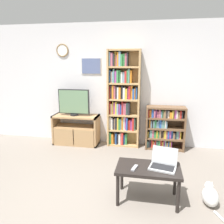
{
  "coord_description": "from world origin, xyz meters",
  "views": [
    {
      "loc": [
        0.77,
        -2.28,
        1.81
      ],
      "look_at": [
        0.11,
        1.3,
        0.96
      ],
      "focal_mm": 35.0,
      "sensor_mm": 36.0,
      "label": 1
    }
  ],
  "objects_px": {
    "tv_stand": "(76,130)",
    "bookshelf_short": "(164,128)",
    "coffee_table": "(148,172)",
    "cat": "(210,195)",
    "television": "(74,102)",
    "remote_near_laptop": "(135,168)",
    "bookshelf_tall": "(122,100)",
    "laptop": "(163,163)"
  },
  "relations": [
    {
      "from": "television",
      "to": "bookshelf_short",
      "type": "height_order",
      "value": "television"
    },
    {
      "from": "tv_stand",
      "to": "cat",
      "type": "bearing_deg",
      "value": -35.52
    },
    {
      "from": "television",
      "to": "bookshelf_short",
      "type": "xyz_separation_m",
      "value": [
        1.92,
        0.1,
        -0.49
      ]
    },
    {
      "from": "bookshelf_tall",
      "to": "cat",
      "type": "xyz_separation_m",
      "value": [
        1.4,
        -1.84,
        -0.89
      ]
    },
    {
      "from": "coffee_table",
      "to": "cat",
      "type": "distance_m",
      "value": 0.85
    },
    {
      "from": "bookshelf_short",
      "to": "cat",
      "type": "relative_size",
      "value": 1.71
    },
    {
      "from": "bookshelf_tall",
      "to": "bookshelf_short",
      "type": "bearing_deg",
      "value": -1.62
    },
    {
      "from": "coffee_table",
      "to": "laptop",
      "type": "distance_m",
      "value": 0.23
    },
    {
      "from": "tv_stand",
      "to": "bookshelf_short",
      "type": "height_order",
      "value": "bookshelf_short"
    },
    {
      "from": "bookshelf_short",
      "to": "coffee_table",
      "type": "bearing_deg",
      "value": -98.37
    },
    {
      "from": "tv_stand",
      "to": "bookshelf_short",
      "type": "relative_size",
      "value": 1.09
    },
    {
      "from": "remote_near_laptop",
      "to": "cat",
      "type": "bearing_deg",
      "value": -158.12
    },
    {
      "from": "cat",
      "to": "bookshelf_tall",
      "type": "bearing_deg",
      "value": 124.22
    },
    {
      "from": "television",
      "to": "bookshelf_short",
      "type": "distance_m",
      "value": 1.98
    },
    {
      "from": "tv_stand",
      "to": "television",
      "type": "xyz_separation_m",
      "value": [
        -0.03,
        -0.0,
        0.61
      ]
    },
    {
      "from": "tv_stand",
      "to": "bookshelf_tall",
      "type": "xyz_separation_m",
      "value": [
        1.01,
        0.12,
        0.69
      ]
    },
    {
      "from": "bookshelf_short",
      "to": "coffee_table",
      "type": "height_order",
      "value": "bookshelf_short"
    },
    {
      "from": "bookshelf_short",
      "to": "coffee_table",
      "type": "distance_m",
      "value": 1.89
    },
    {
      "from": "television",
      "to": "coffee_table",
      "type": "bearing_deg",
      "value": -47.18
    },
    {
      "from": "bookshelf_tall",
      "to": "cat",
      "type": "height_order",
      "value": "bookshelf_tall"
    },
    {
      "from": "television",
      "to": "laptop",
      "type": "distance_m",
      "value": 2.55
    },
    {
      "from": "television",
      "to": "cat",
      "type": "bearing_deg",
      "value": -35.19
    },
    {
      "from": "television",
      "to": "coffee_table",
      "type": "relative_size",
      "value": 0.83
    },
    {
      "from": "bookshelf_tall",
      "to": "bookshelf_short",
      "type": "relative_size",
      "value": 2.26
    },
    {
      "from": "laptop",
      "to": "tv_stand",
      "type": "bearing_deg",
      "value": 149.12
    },
    {
      "from": "bookshelf_short",
      "to": "laptop",
      "type": "distance_m",
      "value": 1.83
    },
    {
      "from": "television",
      "to": "coffee_table",
      "type": "height_order",
      "value": "television"
    },
    {
      "from": "laptop",
      "to": "cat",
      "type": "bearing_deg",
      "value": 14.3
    },
    {
      "from": "bookshelf_tall",
      "to": "cat",
      "type": "bearing_deg",
      "value": -52.7
    },
    {
      "from": "television",
      "to": "bookshelf_tall",
      "type": "relative_size",
      "value": 0.33
    },
    {
      "from": "tv_stand",
      "to": "remote_near_laptop",
      "type": "height_order",
      "value": "tv_stand"
    },
    {
      "from": "remote_near_laptop",
      "to": "cat",
      "type": "height_order",
      "value": "remote_near_laptop"
    },
    {
      "from": "bookshelf_tall",
      "to": "bookshelf_short",
      "type": "height_order",
      "value": "bookshelf_tall"
    },
    {
      "from": "television",
      "to": "remote_near_laptop",
      "type": "height_order",
      "value": "television"
    },
    {
      "from": "bookshelf_short",
      "to": "remote_near_laptop",
      "type": "bearing_deg",
      "value": -103.0
    },
    {
      "from": "remote_near_laptop",
      "to": "bookshelf_tall",
      "type": "bearing_deg",
      "value": -62.89
    },
    {
      "from": "coffee_table",
      "to": "cat",
      "type": "xyz_separation_m",
      "value": [
        0.8,
        0.05,
        -0.29
      ]
    },
    {
      "from": "coffee_table",
      "to": "cat",
      "type": "relative_size",
      "value": 1.55
    },
    {
      "from": "tv_stand",
      "to": "cat",
      "type": "xyz_separation_m",
      "value": [
        2.41,
        -1.72,
        -0.2
      ]
    },
    {
      "from": "coffee_table",
      "to": "tv_stand",
      "type": "bearing_deg",
      "value": 132.33
    },
    {
      "from": "television",
      "to": "tv_stand",
      "type": "bearing_deg",
      "value": 7.19
    },
    {
      "from": "coffee_table",
      "to": "remote_near_laptop",
      "type": "bearing_deg",
      "value": -157.82
    }
  ]
}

